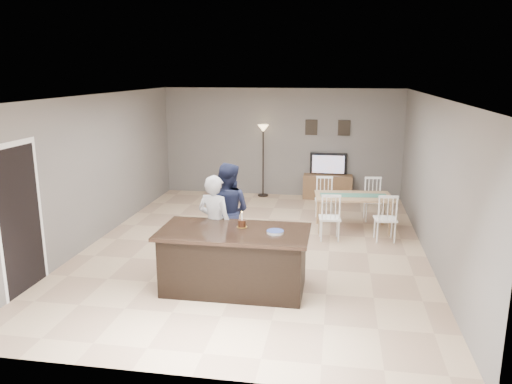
% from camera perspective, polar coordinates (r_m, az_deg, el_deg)
% --- Properties ---
extents(floor, '(8.00, 8.00, 0.00)m').
position_cam_1_polar(floor, '(9.11, -0.12, -6.30)').
color(floor, tan).
rests_on(floor, ground).
extents(room_shell, '(8.00, 8.00, 8.00)m').
position_cam_1_polar(room_shell, '(8.68, -0.12, 4.16)').
color(room_shell, slate).
rests_on(room_shell, floor).
extents(kitchen_island, '(2.15, 1.10, 0.90)m').
position_cam_1_polar(kitchen_island, '(7.30, -2.48, -7.72)').
color(kitchen_island, black).
rests_on(kitchen_island, floor).
extents(tv_console, '(1.20, 0.40, 0.60)m').
position_cam_1_polar(tv_console, '(12.54, 8.17, 0.59)').
color(tv_console, brown).
rests_on(tv_console, floor).
extents(television, '(0.91, 0.12, 0.53)m').
position_cam_1_polar(television, '(12.49, 8.27, 3.18)').
color(television, black).
rests_on(television, tv_console).
extents(tv_screen_glow, '(0.78, 0.00, 0.78)m').
position_cam_1_polar(tv_screen_glow, '(12.41, 8.26, 3.14)').
color(tv_screen_glow, '#CC5816').
rests_on(tv_screen_glow, tv_console).
extents(picture_frames, '(1.10, 0.02, 0.38)m').
position_cam_1_polar(picture_frames, '(12.50, 8.19, 7.30)').
color(picture_frames, black).
rests_on(picture_frames, room_shell).
extents(doorway, '(0.00, 2.10, 2.65)m').
position_cam_1_polar(doorway, '(7.79, -25.44, -1.48)').
color(doorway, black).
rests_on(doorway, floor).
extents(woman, '(0.66, 0.54, 1.58)m').
position_cam_1_polar(woman, '(7.78, -4.73, -3.76)').
color(woman, '#B0B0B5').
rests_on(woman, floor).
extents(man, '(0.90, 0.75, 1.66)m').
position_cam_1_polar(man, '(8.33, -3.32, -2.26)').
color(man, '#1A1F39').
rests_on(man, floor).
extents(birthday_cake, '(0.15, 0.15, 0.24)m').
position_cam_1_polar(birthday_cake, '(7.28, -1.62, -3.59)').
color(birthday_cake, gold).
rests_on(birthday_cake, kitchen_island).
extents(plate_stack, '(0.24, 0.24, 0.04)m').
position_cam_1_polar(plate_stack, '(7.02, 2.21, -4.58)').
color(plate_stack, white).
rests_on(plate_stack, kitchen_island).
extents(dining_table, '(1.59, 1.83, 0.91)m').
position_cam_1_polar(dining_table, '(10.12, 11.05, -1.05)').
color(dining_table, '#A27C58').
rests_on(dining_table, floor).
extents(floor_lamp, '(0.27, 0.27, 1.81)m').
position_cam_1_polar(floor_lamp, '(12.49, 0.82, 5.83)').
color(floor_lamp, black).
rests_on(floor_lamp, floor).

